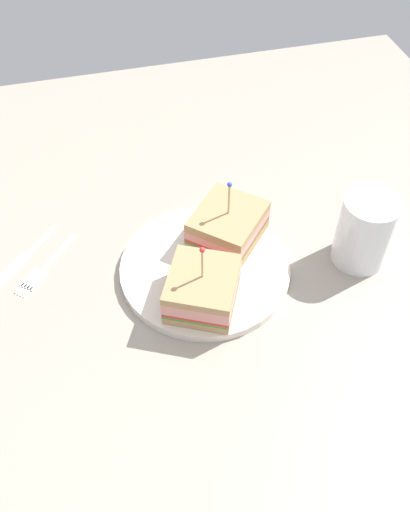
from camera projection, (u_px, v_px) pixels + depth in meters
ground_plane at (205, 276)px, 80.77cm from camera, size 113.52×113.52×2.00cm
plate at (205, 268)px, 79.54cm from camera, size 24.04×24.04×1.28cm
sandwich_half_front at (228, 226)px, 80.68cm from camera, size 13.28×13.21×10.69cm
sandwich_half_back at (202, 289)px, 73.01cm from camera, size 12.30×11.97×10.48cm
drink_glass at (364, 233)px, 78.04cm from camera, size 7.75×7.75×10.89cm
fork at (41, 271)px, 79.82cm from camera, size 10.25×9.32×0.35cm
knife at (22, 259)px, 81.31cm from camera, size 10.68×10.00×0.35cm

